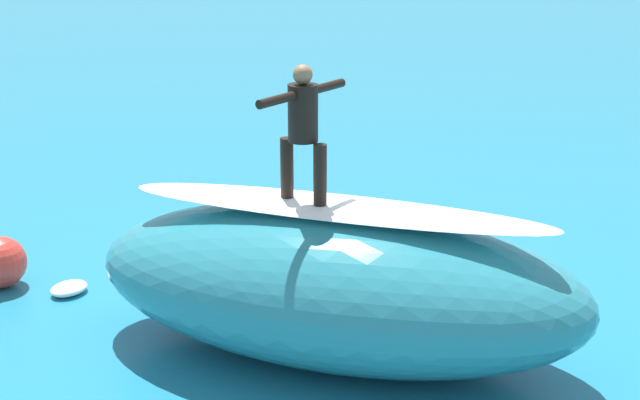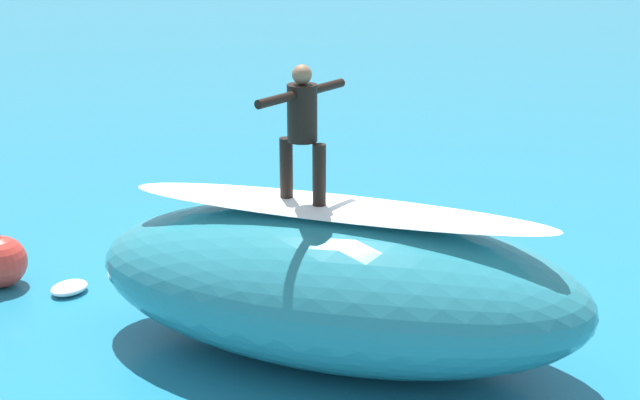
# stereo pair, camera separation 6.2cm
# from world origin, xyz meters

# --- Properties ---
(ground_plane) EXTENTS (120.00, 120.00, 0.00)m
(ground_plane) POSITION_xyz_m (0.00, 0.00, 0.00)
(ground_plane) COLOR teal
(wave_crest) EXTENTS (6.46, 3.78, 1.85)m
(wave_crest) POSITION_xyz_m (-0.65, 1.77, 0.92)
(wave_crest) COLOR teal
(wave_crest) RESTS_ON ground_plane
(wave_foam_lip) EXTENTS (5.24, 1.87, 0.08)m
(wave_foam_lip) POSITION_xyz_m (-0.65, 1.77, 1.89)
(wave_foam_lip) COLOR white
(wave_foam_lip) RESTS_ON wave_crest
(surfboard_riding) EXTENTS (1.91, 1.34, 0.07)m
(surfboard_riding) POSITION_xyz_m (-0.26, 1.70, 1.88)
(surfboard_riding) COLOR #EAE5C6
(surfboard_riding) RESTS_ON wave_crest
(surfer_riding) EXTENTS (0.81, 1.39, 1.61)m
(surfer_riding) POSITION_xyz_m (-0.26, 1.70, 2.86)
(surfer_riding) COLOR black
(surfer_riding) RESTS_ON surfboard_riding
(surfboard_paddling) EXTENTS (1.18, 2.34, 0.06)m
(surfboard_paddling) POSITION_xyz_m (-0.14, -1.63, 0.03)
(surfboard_paddling) COLOR #EAE5C6
(surfboard_paddling) RESTS_ON ground_plane
(surfer_paddling) EXTENTS (0.69, 1.58, 0.29)m
(surfer_paddling) POSITION_xyz_m (-0.18, -1.74, 0.19)
(surfer_paddling) COLOR black
(surfer_paddling) RESTS_ON surfboard_paddling
(buoy_marker) EXTENTS (0.75, 0.75, 1.27)m
(buoy_marker) POSITION_xyz_m (4.34, 0.48, 0.38)
(buoy_marker) COLOR red
(buoy_marker) RESTS_ON ground_plane
(foam_patch_near) EXTENTS (0.64, 0.69, 0.16)m
(foam_patch_near) POSITION_xyz_m (3.29, 0.57, 0.08)
(foam_patch_near) COLOR white
(foam_patch_near) RESTS_ON ground_plane
(foam_patch_mid) EXTENTS (0.70, 0.71, 0.16)m
(foam_patch_mid) POSITION_xyz_m (-1.87, 0.44, 0.08)
(foam_patch_mid) COLOR white
(foam_patch_mid) RESTS_ON ground_plane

